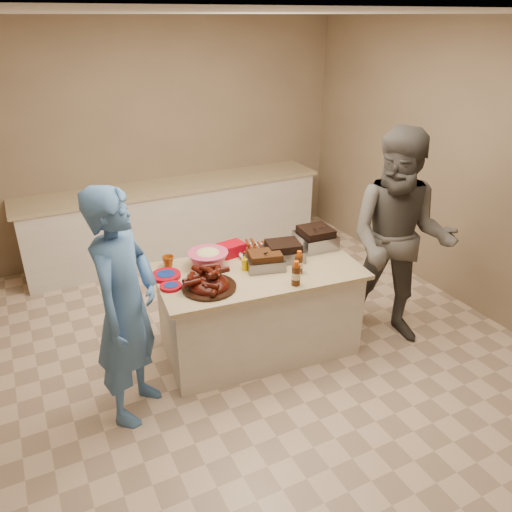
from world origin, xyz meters
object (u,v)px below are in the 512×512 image
coleslaw_bowl (209,267)px  guest_gray (386,334)px  roasting_pan (315,247)px  mustard_bottle (245,270)px  bbq_bottle_a (296,285)px  bbq_bottle_b (299,273)px  plastic_cup (169,266)px  guest_blue (139,407)px  island (259,348)px  rib_platter (209,288)px

coleslaw_bowl → guest_gray: size_ratio=0.18×
roasting_pan → mustard_bottle: (-0.77, -0.12, 0.00)m
bbq_bottle_a → mustard_bottle: 0.47m
bbq_bottle_b → guest_gray: (0.90, -0.14, -0.79)m
coleslaw_bowl → bbq_bottle_b: bearing=-35.0°
mustard_bottle → roasting_pan: bearing=9.1°
coleslaw_bowl → bbq_bottle_b: coleslaw_bowl is taller
roasting_pan → plastic_cup: bearing=174.1°
plastic_cup → guest_blue: plastic_cup is taller
plastic_cup → island: bearing=-30.8°
roasting_pan → coleslaw_bowl: bearing=-179.9°
rib_platter → coleslaw_bowl: size_ratio=1.26×
bbq_bottle_b → guest_gray: size_ratio=0.10×
bbq_bottle_a → guest_gray: 1.30m
roasting_pan → bbq_bottle_a: (-0.52, -0.53, 0.00)m
island → guest_gray: (1.17, -0.35, 0.00)m
coleslaw_bowl → mustard_bottle: coleslaw_bowl is taller
guest_gray → island: bearing=-150.4°
coleslaw_bowl → guest_gray: 1.81m
bbq_bottle_a → bbq_bottle_b: bbq_bottle_a is taller
mustard_bottle → guest_gray: bearing=-16.9°
plastic_cup → bbq_bottle_a: bearing=-43.6°
island → bbq_bottle_b: bearing=-31.9°
bbq_bottle_a → guest_gray: (1.03, 0.02, -0.79)m
roasting_pan → bbq_bottle_b: (-0.40, -0.37, 0.00)m
bbq_bottle_a → roasting_pan: bearing=45.4°
rib_platter → plastic_cup: bearing=108.1°
roasting_pan → guest_gray: size_ratio=0.17×
mustard_bottle → plastic_cup: bearing=147.4°
island → roasting_pan: 1.04m
island → mustard_bottle: bearing=165.1°
rib_platter → plastic_cup: rib_platter is taller
island → plastic_cup: bearing=155.0°
plastic_cup → bbq_bottle_b: bearing=-32.9°
coleslaw_bowl → bbq_bottle_a: size_ratio=1.66×
coleslaw_bowl → plastic_cup: 0.33m
coleslaw_bowl → plastic_cup: size_ratio=3.38×
mustard_bottle → guest_blue: mustard_bottle is taller
plastic_cup → guest_blue: size_ratio=0.06×
rib_platter → guest_gray: size_ratio=0.22×
roasting_pan → guest_blue: (-1.81, -0.42, -0.79)m
roasting_pan → guest_blue: roasting_pan is taller
island → bbq_bottle_a: bbq_bottle_a is taller
bbq_bottle_b → guest_gray: bearing=-9.0°
plastic_cup → guest_blue: 1.14m
island → roasting_pan: roasting_pan is taller
island → mustard_bottle: (-0.11, 0.04, 0.79)m
guest_blue → bbq_bottle_a: bearing=-54.7°
bbq_bottle_a → guest_gray: bbq_bottle_a is taller
bbq_bottle_a → island: bearing=110.8°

